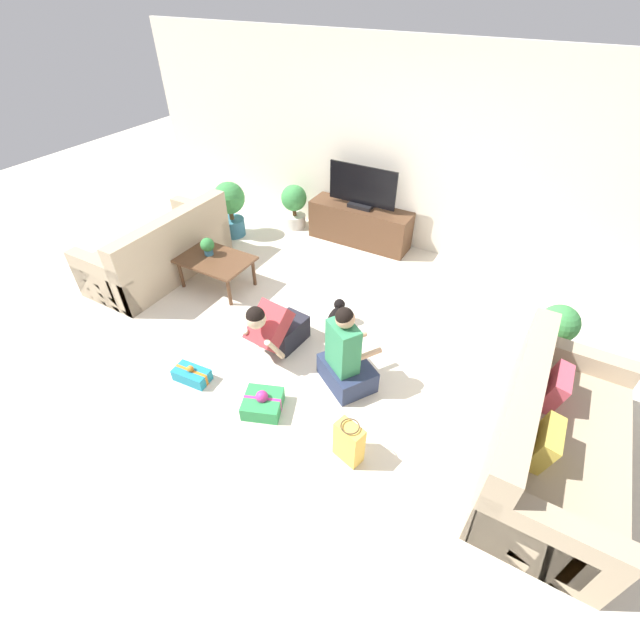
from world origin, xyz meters
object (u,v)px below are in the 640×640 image
(sofa_right, at_px, (550,442))
(potted_plant_corner_left, at_px, (230,206))
(sofa_left, at_px, (161,252))
(gift_box_b, at_px, (263,403))
(tv, at_px, (362,190))
(tabletop_plant, at_px, (207,246))
(tv_console, at_px, (360,225))
(dog, at_px, (335,316))
(potted_plant_corner_right, at_px, (554,335))
(potted_plant_back_left, at_px, (294,204))
(gift_bag_a, at_px, (349,442))
(gift_box_a, at_px, (192,375))
(person_sitting, at_px, (346,358))
(coffee_table, at_px, (215,262))
(person_kneeling, at_px, (275,328))

(sofa_right, relative_size, potted_plant_corner_left, 2.27)
(sofa_left, bearing_deg, gift_box_b, 63.46)
(tv, height_order, tabletop_plant, tv)
(tv_console, relative_size, dog, 2.84)
(potted_plant_corner_right, bearing_deg, dog, -163.20)
(potted_plant_back_left, distance_m, potted_plant_corner_right, 4.04)
(potted_plant_corner_left, xyz_separation_m, gift_box_b, (2.34, -2.51, -0.39))
(gift_bag_a, bearing_deg, gift_box_a, 179.69)
(potted_plant_corner_right, relative_size, person_sitting, 0.76)
(sofa_right, height_order, tv_console, sofa_right)
(coffee_table, distance_m, gift_bag_a, 2.92)
(tv_console, bearing_deg, dog, -71.74)
(person_sitting, bearing_deg, person_kneeling, 30.49)
(gift_box_b, bearing_deg, dog, 87.40)
(tv_console, xyz_separation_m, gift_bag_a, (1.49, -3.31, -0.08))
(tv, relative_size, person_sitting, 1.06)
(person_sitting, bearing_deg, potted_plant_back_left, -16.51)
(person_sitting, distance_m, dog, 0.78)
(potted_plant_corner_left, distance_m, gift_bag_a, 4.15)
(gift_bag_a, bearing_deg, tv_console, 114.28)
(coffee_table, bearing_deg, tv, 60.84)
(sofa_right, xyz_separation_m, person_sitting, (-1.80, 0.01, 0.02))
(gift_box_b, bearing_deg, sofa_left, 153.46)
(coffee_table, distance_m, potted_plant_back_left, 1.86)
(person_kneeling, distance_m, gift_bag_a, 1.45)
(coffee_table, bearing_deg, dog, -1.66)
(gift_bag_a, bearing_deg, potted_plant_back_left, 128.38)
(sofa_right, height_order, coffee_table, sofa_right)
(sofa_left, relative_size, sofa_right, 1.00)
(tv, distance_m, potted_plant_back_left, 1.18)
(potted_plant_corner_right, xyz_separation_m, dog, (-2.10, -0.63, -0.16))
(tv_console, height_order, tabletop_plant, tabletop_plant)
(potted_plant_corner_right, height_order, gift_box_b, potted_plant_corner_right)
(coffee_table, relative_size, person_kneeling, 1.15)
(sofa_left, relative_size, gift_bag_a, 4.43)
(sofa_right, height_order, tabletop_plant, sofa_right)
(gift_box_a, distance_m, gift_bag_a, 1.73)
(potted_plant_corner_right, bearing_deg, tv_console, 154.23)
(person_kneeling, height_order, person_sitting, person_sitting)
(person_kneeling, relative_size, gift_box_b, 1.76)
(potted_plant_back_left, relative_size, tabletop_plant, 2.96)
(person_kneeling, bearing_deg, dog, 63.09)
(tv, relative_size, dog, 1.90)
(tv, relative_size, potted_plant_corner_left, 1.22)
(dog, bearing_deg, coffee_table, -13.89)
(tv, distance_m, gift_bag_a, 3.68)
(gift_box_a, bearing_deg, person_kneeling, 56.12)
(coffee_table, distance_m, tv, 2.23)
(coffee_table, xyz_separation_m, person_kneeling, (1.33, -0.65, -0.03))
(sofa_left, relative_size, tv_console, 1.25)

